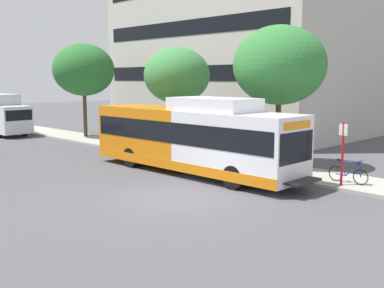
# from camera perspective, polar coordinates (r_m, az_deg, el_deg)

# --- Properties ---
(ground_plane) EXTENTS (120.00, 120.00, 0.00)m
(ground_plane) POSITION_cam_1_polar(r_m,az_deg,el_deg) (23.87, -15.56, -3.05)
(ground_plane) COLOR #4C4C51
(sidewalk_curb) EXTENTS (3.00, 56.00, 0.14)m
(sidewalk_curb) POSITION_cam_1_polar(r_m,az_deg,el_deg) (26.49, -0.11, -1.51)
(sidewalk_curb) COLOR #A8A399
(sidewalk_curb) RESTS_ON ground
(transit_bus) EXTENTS (2.58, 12.25, 3.65)m
(transit_bus) POSITION_cam_1_polar(r_m,az_deg,el_deg) (21.83, 0.01, 0.76)
(transit_bus) COLOR white
(transit_bus) RESTS_ON ground
(bus_stop_sign_pole) EXTENTS (0.10, 0.36, 2.60)m
(bus_stop_sign_pole) POSITION_cam_1_polar(r_m,az_deg,el_deg) (19.83, 18.19, -0.56)
(bus_stop_sign_pole) COLOR red
(bus_stop_sign_pole) RESTS_ON sidewalk_curb
(bicycle_parked) EXTENTS (0.52, 1.76, 1.02)m
(bicycle_parked) POSITION_cam_1_polar(r_m,az_deg,el_deg) (20.43, 18.81, -3.44)
(bicycle_parked) COLOR black
(bicycle_parked) RESTS_ON sidewalk_curb
(street_tree_near_stop) EXTENTS (4.68, 4.68, 7.02)m
(street_tree_near_stop) POSITION_cam_1_polar(r_m,az_deg,el_deg) (23.79, 10.81, 9.56)
(street_tree_near_stop) COLOR #4C3823
(street_tree_near_stop) RESTS_ON sidewalk_curb
(street_tree_mid_block) EXTENTS (4.02, 4.02, 6.26)m
(street_tree_mid_block) POSITION_cam_1_polar(r_m,az_deg,el_deg) (28.26, -1.89, 8.49)
(street_tree_mid_block) COLOR #4C3823
(street_tree_mid_block) RESTS_ON sidewalk_curb
(street_tree_far_block) EXTENTS (4.60, 4.60, 6.97)m
(street_tree_far_block) POSITION_cam_1_polar(r_m,az_deg,el_deg) (35.98, -13.30, 8.94)
(street_tree_far_block) COLOR #4C3823
(street_tree_far_block) RESTS_ON sidewalk_curb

